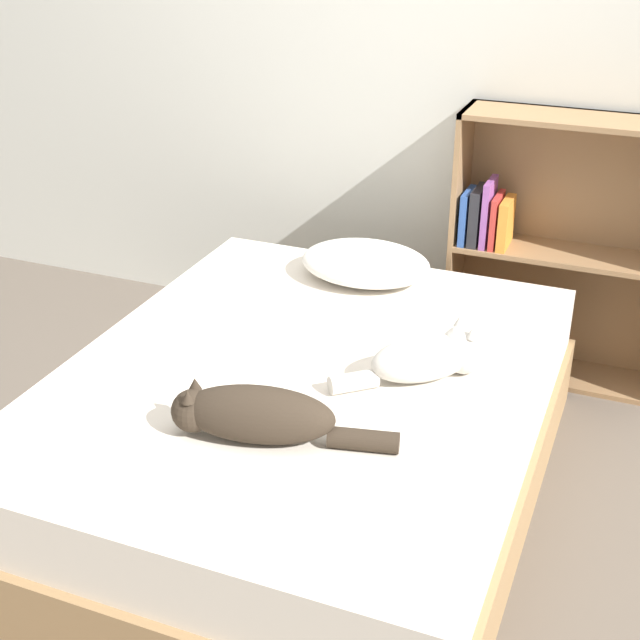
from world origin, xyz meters
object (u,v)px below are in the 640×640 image
Objects in this scene: bookshelf at (555,245)px; cat_dark at (254,415)px; bed at (304,433)px; pillow at (365,263)px; cat_light at (433,356)px.

cat_dark is at bearing -109.79° from bookshelf.
pillow is (-0.05, 0.70, 0.30)m from bed.
bookshelf is (0.62, 0.44, 0.00)m from pillow.
cat_light is (0.38, 0.10, 0.31)m from bed.
bed is at bearing -86.24° from pillow.
bed is at bearing 154.02° from cat_light.
bookshelf is (0.20, 1.04, -0.00)m from cat_light.
cat_dark is at bearing -86.11° from bed.
pillow is at bearing 84.60° from cat_light.
bookshelf is (0.55, 1.53, -0.01)m from cat_dark.
cat_light reaches higher than bed.
bed is at bearing -98.47° from cat_dark.
pillow is 0.74m from cat_light.
cat_light is 0.61m from cat_dark.
bookshelf reaches higher than cat_light.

